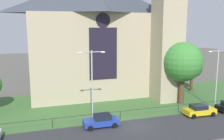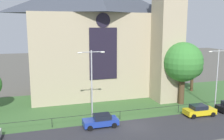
{
  "view_description": "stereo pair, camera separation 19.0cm",
  "coord_description": "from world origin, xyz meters",
  "px_view_note": "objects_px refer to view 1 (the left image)",
  "views": [
    {
      "loc": [
        -11.25,
        -26.68,
        11.99
      ],
      "look_at": [
        -0.4,
        8.0,
        5.56
      ],
      "focal_mm": 40.31,
      "sensor_mm": 36.0,
      "label": 1
    },
    {
      "loc": [
        -11.07,
        -26.73,
        11.99
      ],
      "look_at": [
        -0.4,
        8.0,
        5.56
      ],
      "focal_mm": 40.31,
      "sensor_mm": 36.0,
      "label": 2
    }
  ],
  "objects_px": {
    "tree_right_near": "(183,62)",
    "tree_right_far": "(192,68)",
    "streetlamp_near": "(92,78)",
    "church_building": "(99,36)",
    "parked_car_blue": "(101,121)",
    "streetlamp_far": "(217,72)",
    "parked_car_yellow": "(199,110)"
  },
  "relations": [
    {
      "from": "streetlamp_far",
      "to": "parked_car_blue",
      "type": "height_order",
      "value": "streetlamp_far"
    },
    {
      "from": "parked_car_blue",
      "to": "tree_right_near",
      "type": "bearing_deg",
      "value": -160.27
    },
    {
      "from": "tree_right_near",
      "to": "tree_right_far",
      "type": "distance_m",
      "value": 8.99
    },
    {
      "from": "church_building",
      "to": "tree_right_near",
      "type": "bearing_deg",
      "value": -43.39
    },
    {
      "from": "streetlamp_far",
      "to": "streetlamp_near",
      "type": "bearing_deg",
      "value": -180.0
    },
    {
      "from": "tree_right_near",
      "to": "parked_car_blue",
      "type": "distance_m",
      "value": 16.17
    },
    {
      "from": "tree_right_near",
      "to": "parked_car_blue",
      "type": "bearing_deg",
      "value": -160.27
    },
    {
      "from": "streetlamp_near",
      "to": "parked_car_blue",
      "type": "distance_m",
      "value": 5.21
    },
    {
      "from": "parked_car_yellow",
      "to": "parked_car_blue",
      "type": "bearing_deg",
      "value": -179.43
    },
    {
      "from": "tree_right_far",
      "to": "parked_car_blue",
      "type": "relative_size",
      "value": 1.5
    },
    {
      "from": "tree_right_far",
      "to": "streetlamp_near",
      "type": "height_order",
      "value": "streetlamp_near"
    },
    {
      "from": "tree_right_far",
      "to": "streetlamp_far",
      "type": "distance_m",
      "value": 10.4
    },
    {
      "from": "streetlamp_near",
      "to": "parked_car_blue",
      "type": "bearing_deg",
      "value": -61.75
    },
    {
      "from": "streetlamp_near",
      "to": "parked_car_yellow",
      "type": "xyz_separation_m",
      "value": [
        14.38,
        -1.65,
        -4.97
      ]
    },
    {
      "from": "church_building",
      "to": "streetlamp_far",
      "type": "distance_m",
      "value": 19.99
    },
    {
      "from": "tree_right_near",
      "to": "parked_car_blue",
      "type": "xyz_separation_m",
      "value": [
        -14.22,
        -5.1,
        -5.76
      ]
    },
    {
      "from": "parked_car_yellow",
      "to": "streetlamp_near",
      "type": "bearing_deg",
      "value": 175.17
    },
    {
      "from": "streetlamp_near",
      "to": "parked_car_blue",
      "type": "relative_size",
      "value": 2.17
    },
    {
      "from": "church_building",
      "to": "parked_car_blue",
      "type": "distance_m",
      "value": 18.18
    },
    {
      "from": "parked_car_blue",
      "to": "parked_car_yellow",
      "type": "xyz_separation_m",
      "value": [
        13.64,
        -0.27,
        0.0
      ]
    },
    {
      "from": "tree_right_far",
      "to": "streetlamp_near",
      "type": "xyz_separation_m",
      "value": [
        -21.11,
        -9.94,
        1.33
      ]
    },
    {
      "from": "tree_right_far",
      "to": "parked_car_yellow",
      "type": "relative_size",
      "value": 1.48
    },
    {
      "from": "tree_right_far",
      "to": "streetlamp_far",
      "type": "bearing_deg",
      "value": -106.06
    },
    {
      "from": "streetlamp_far",
      "to": "parked_car_blue",
      "type": "relative_size",
      "value": 2.07
    },
    {
      "from": "tree_right_far",
      "to": "parked_car_blue",
      "type": "distance_m",
      "value": 23.58
    },
    {
      "from": "church_building",
      "to": "tree_right_near",
      "type": "relative_size",
      "value": 2.71
    },
    {
      "from": "streetlamp_far",
      "to": "church_building",
      "type": "bearing_deg",
      "value": 135.28
    },
    {
      "from": "tree_right_far",
      "to": "streetlamp_near",
      "type": "relative_size",
      "value": 0.69
    },
    {
      "from": "tree_right_near",
      "to": "streetlamp_far",
      "type": "relative_size",
      "value": 1.1
    },
    {
      "from": "parked_car_yellow",
      "to": "streetlamp_far",
      "type": "bearing_deg",
      "value": 24.79
    },
    {
      "from": "streetlamp_near",
      "to": "church_building",
      "type": "bearing_deg",
      "value": 71.92
    },
    {
      "from": "tree_right_near",
      "to": "tree_right_far",
      "type": "relative_size",
      "value": 1.52
    }
  ]
}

